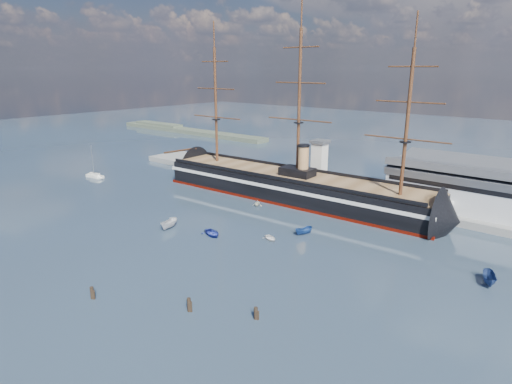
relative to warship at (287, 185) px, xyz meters
The scene contains 15 objects.
ground 20.41m from the warship, 88.75° to the right, with size 600.00×600.00×0.00m, color #2C3843.
quay 19.52m from the warship, 56.89° to the left, with size 180.00×18.00×2.00m, color slate.
quay_tower 14.61m from the warship, 75.20° to the left, with size 5.00×5.00×15.00m.
shoreline 157.78m from the warship, 151.61° to the left, with size 120.00×10.00×4.00m.
warship is the anchor object (origin of this frame).
sailboat 74.40m from the warship, 160.82° to the right, with size 7.87×3.32×12.20m.
motorboat_a 41.66m from the warship, 100.01° to the right, with size 7.24×2.65×2.89m, color silver.
motorboat_b 37.63m from the warship, 83.12° to the right, with size 3.65×1.46×1.70m, color navy.
motorboat_c 31.21m from the warship, 46.59° to the right, with size 5.76×2.11×2.30m, color navy.
motorboat_d 13.06m from the warship, 98.61° to the right, with size 5.25×2.27×1.92m, color beige.
motorboat_e 35.03m from the warship, 60.59° to the right, with size 2.60×1.04×1.21m, color silver.
motorboat_f 65.65m from the warship, 18.93° to the right, with size 6.92×2.54×2.77m, color navy.
piling_near_mid 72.29m from the warship, 82.55° to the right, with size 0.64×0.64×2.96m, color black.
piling_near_right 68.52m from the warship, 68.04° to the right, with size 0.64×0.64×3.16m, color black.
piling_far_right 68.28m from the warship, 58.49° to the right, with size 0.64×0.64×2.81m, color black.
Camera 1 is at (74.00, -44.86, 39.04)m, focal length 30.00 mm.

